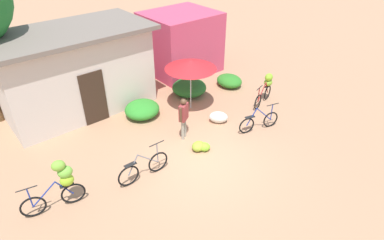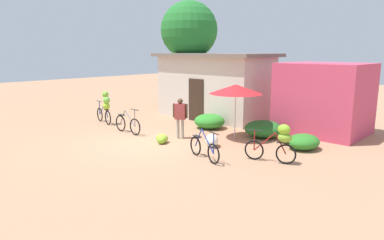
# 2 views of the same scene
# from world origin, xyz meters

# --- Properties ---
(ground_plane) EXTENTS (60.00, 60.00, 0.00)m
(ground_plane) POSITION_xyz_m (0.00, 0.00, 0.00)
(ground_plane) COLOR #AC7D5C
(building_low) EXTENTS (5.86, 3.23, 3.16)m
(building_low) POSITION_xyz_m (-1.50, 5.65, 1.60)
(building_low) COLOR beige
(building_low) RESTS_ON ground
(shop_pink) EXTENTS (3.20, 2.80, 2.81)m
(shop_pink) POSITION_xyz_m (3.87, 6.00, 1.41)
(shop_pink) COLOR #CC4261
(shop_pink) RESTS_ON ground
(hedge_bush_front_left) EXTENTS (1.33, 1.28, 0.62)m
(hedge_bush_front_left) POSITION_xyz_m (-0.01, 3.50, 0.31)
(hedge_bush_front_left) COLOR #2F8C2B
(hedge_bush_front_left) RESTS_ON ground
(hedge_bush_front_right) EXTENTS (1.47, 1.46, 0.64)m
(hedge_bush_front_right) POSITION_xyz_m (2.52, 3.73, 0.32)
(hedge_bush_front_right) COLOR #256726
(hedge_bush_front_right) RESTS_ON ground
(hedge_bush_mid) EXTENTS (1.03, 1.21, 0.51)m
(hedge_bush_mid) POSITION_xyz_m (4.42, 3.20, 0.26)
(hedge_bush_mid) COLOR #2E7C26
(hedge_bush_mid) RESTS_ON ground
(market_umbrella) EXTENTS (1.97, 1.97, 2.06)m
(market_umbrella) POSITION_xyz_m (1.84, 2.81, 1.89)
(market_umbrella) COLOR beige
(market_umbrella) RESTS_ON ground
(bicycle_leftmost) EXTENTS (1.62, 0.47, 1.51)m
(bicycle_leftmost) POSITION_xyz_m (-4.04, 0.96, 0.86)
(bicycle_leftmost) COLOR black
(bicycle_leftmost) RESTS_ON ground
(bicycle_near_pile) EXTENTS (1.68, 0.15, 1.04)m
(bicycle_near_pile) POSITION_xyz_m (-1.83, 0.54, 0.37)
(bicycle_near_pile) COLOR black
(bicycle_near_pile) RESTS_ON ground
(bicycle_center_loaded) EXTENTS (1.58, 0.50, 0.95)m
(bicycle_center_loaded) POSITION_xyz_m (2.72, 0.03, 0.34)
(bicycle_center_loaded) COLOR black
(bicycle_center_loaded) RESTS_ON ground
(bicycle_by_shop) EXTENTS (1.52, 0.59, 1.19)m
(bicycle_by_shop) POSITION_xyz_m (4.56, 1.26, 0.70)
(bicycle_by_shop) COLOR black
(bicycle_by_shop) RESTS_ON ground
(banana_pile_on_ground) EXTENTS (0.64, 0.62, 0.31)m
(banana_pile_on_ground) POSITION_xyz_m (0.31, 0.45, 0.15)
(banana_pile_on_ground) COLOR #92AC31
(banana_pile_on_ground) RESTS_ON ground
(produce_sack) EXTENTS (0.80, 0.81, 0.44)m
(produce_sack) POSITION_xyz_m (1.95, 1.32, 0.22)
(produce_sack) COLOR silver
(produce_sack) RESTS_ON ground
(person_vendor) EXTENTS (0.52, 0.37, 1.54)m
(person_vendor) POSITION_xyz_m (0.34, 1.37, 0.94)
(person_vendor) COLOR gray
(person_vendor) RESTS_ON ground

